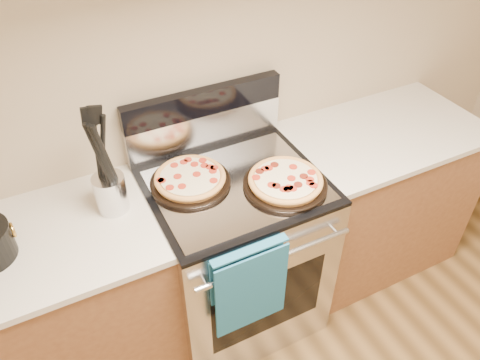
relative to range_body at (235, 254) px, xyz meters
name	(u,v)px	position (x,y,z in m)	size (l,w,h in m)	color
wall_back	(197,59)	(0.00, 0.35, 0.90)	(4.00, 4.00, 0.00)	tan
range_body	(235,254)	(0.00, 0.00, 0.00)	(0.76, 0.68, 0.90)	#B7B7BC
oven_window	(268,304)	(0.00, -0.34, 0.00)	(0.56, 0.01, 0.40)	black
cooktop	(234,184)	(0.00, 0.00, 0.46)	(0.76, 0.68, 0.02)	black
backsplash_lower	(205,129)	(0.00, 0.31, 0.56)	(0.76, 0.06, 0.18)	silver
backsplash_upper	(203,102)	(0.00, 0.31, 0.71)	(0.76, 0.06, 0.12)	black
oven_handle	(276,259)	(0.00, -0.38, 0.35)	(0.03, 0.03, 0.70)	silver
dish_towel	(249,285)	(-0.12, -0.38, 0.25)	(0.32, 0.05, 0.42)	#1B6788
foil_sheet	(237,185)	(0.00, -0.03, 0.47)	(0.70, 0.55, 0.01)	gray
cabinet_left	(54,319)	(-0.88, 0.03, -0.01)	(1.00, 0.62, 0.88)	brown
countertop_left	(23,249)	(-0.88, 0.03, 0.45)	(1.02, 0.64, 0.03)	beige
cabinet_right	(370,199)	(0.88, 0.03, -0.01)	(1.00, 0.62, 0.88)	brown
countertop_right	(386,132)	(0.88, 0.03, 0.45)	(1.02, 0.64, 0.03)	beige
pepperoni_pizza_back	(190,179)	(-0.18, 0.07, 0.50)	(0.34, 0.34, 0.05)	#C9883D
pepperoni_pizza_front	(285,182)	(0.18, -0.13, 0.50)	(0.36, 0.36, 0.05)	#C9883D
utensil_crock	(111,193)	(-0.51, 0.08, 0.54)	(0.13, 0.13, 0.16)	silver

